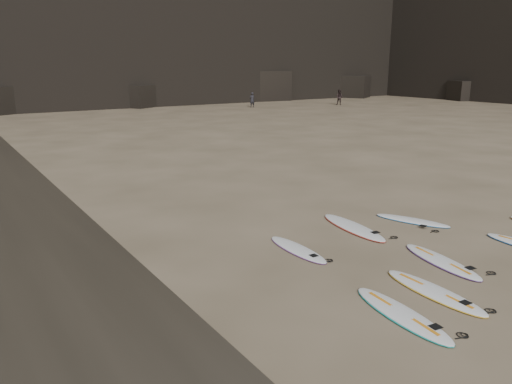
{
  "coord_description": "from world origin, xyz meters",
  "views": [
    {
      "loc": [
        -10.73,
        -6.64,
        4.59
      ],
      "look_at": [
        -4.22,
        3.29,
        1.5
      ],
      "focal_mm": 35.0,
      "sensor_mm": 36.0,
      "label": 1
    }
  ],
  "objects_px": {
    "surfboard_5": "(297,249)",
    "surfboard_6": "(353,227)",
    "surfboard_1": "(434,291)",
    "person_a": "(252,100)",
    "person_b": "(340,97)",
    "surfboard_2": "(441,261)",
    "surfboard_0": "(402,314)",
    "surfboard_7": "(412,220)"
  },
  "relations": [
    {
      "from": "person_a",
      "to": "surfboard_2",
      "type": "bearing_deg",
      "value": 68.95
    },
    {
      "from": "surfboard_2",
      "to": "person_a",
      "type": "bearing_deg",
      "value": 74.25
    },
    {
      "from": "surfboard_1",
      "to": "surfboard_7",
      "type": "relative_size",
      "value": 1.12
    },
    {
      "from": "surfboard_1",
      "to": "surfboard_2",
      "type": "height_order",
      "value": "surfboard_1"
    },
    {
      "from": "surfboard_0",
      "to": "surfboard_5",
      "type": "bearing_deg",
      "value": 90.06
    },
    {
      "from": "surfboard_0",
      "to": "person_b",
      "type": "distance_m",
      "value": 48.24
    },
    {
      "from": "surfboard_0",
      "to": "surfboard_1",
      "type": "relative_size",
      "value": 1.0
    },
    {
      "from": "person_b",
      "to": "surfboard_2",
      "type": "bearing_deg",
      "value": -76.68
    },
    {
      "from": "surfboard_1",
      "to": "person_a",
      "type": "height_order",
      "value": "person_a"
    },
    {
      "from": "surfboard_2",
      "to": "person_b",
      "type": "relative_size",
      "value": 1.45
    },
    {
      "from": "surfboard_6",
      "to": "person_a",
      "type": "distance_m",
      "value": 39.95
    },
    {
      "from": "person_a",
      "to": "surfboard_0",
      "type": "bearing_deg",
      "value": 66.47
    },
    {
      "from": "surfboard_5",
      "to": "surfboard_6",
      "type": "xyz_separation_m",
      "value": [
        2.39,
        0.49,
        0.01
      ]
    },
    {
      "from": "surfboard_2",
      "to": "person_b",
      "type": "bearing_deg",
      "value": 61.59
    },
    {
      "from": "surfboard_1",
      "to": "surfboard_6",
      "type": "distance_m",
      "value": 4.22
    },
    {
      "from": "surfboard_1",
      "to": "surfboard_7",
      "type": "xyz_separation_m",
      "value": [
        3.45,
        3.44,
        -0.0
      ]
    },
    {
      "from": "surfboard_0",
      "to": "person_b",
      "type": "bearing_deg",
      "value": 55.64
    },
    {
      "from": "surfboard_0",
      "to": "person_a",
      "type": "xyz_separation_m",
      "value": [
        21.98,
        39.26,
        0.74
      ]
    },
    {
      "from": "person_b",
      "to": "surfboard_0",
      "type": "bearing_deg",
      "value": -78.32
    },
    {
      "from": "surfboard_1",
      "to": "surfboard_5",
      "type": "relative_size",
      "value": 1.13
    },
    {
      "from": "surfboard_5",
      "to": "surfboard_7",
      "type": "xyz_separation_m",
      "value": [
        4.32,
        -0.0,
        0.0
      ]
    },
    {
      "from": "surfboard_7",
      "to": "surfboard_2",
      "type": "bearing_deg",
      "value": -149.93
    },
    {
      "from": "surfboard_1",
      "to": "surfboard_2",
      "type": "distance_m",
      "value": 1.78
    },
    {
      "from": "surfboard_5",
      "to": "surfboard_7",
      "type": "bearing_deg",
      "value": 1.28
    },
    {
      "from": "surfboard_0",
      "to": "surfboard_5",
      "type": "height_order",
      "value": "surfboard_0"
    },
    {
      "from": "surfboard_1",
      "to": "person_a",
      "type": "distance_m",
      "value": 44.14
    },
    {
      "from": "surfboard_0",
      "to": "surfboard_7",
      "type": "height_order",
      "value": "surfboard_0"
    },
    {
      "from": "surfboard_1",
      "to": "person_a",
      "type": "bearing_deg",
      "value": 64.71
    },
    {
      "from": "surfboard_5",
      "to": "surfboard_0",
      "type": "bearing_deg",
      "value": -95.33
    },
    {
      "from": "surfboard_6",
      "to": "surfboard_7",
      "type": "height_order",
      "value": "surfboard_6"
    },
    {
      "from": "surfboard_7",
      "to": "person_a",
      "type": "distance_m",
      "value": 39.51
    },
    {
      "from": "person_b",
      "to": "surfboard_1",
      "type": "bearing_deg",
      "value": -77.35
    },
    {
      "from": "surfboard_0",
      "to": "surfboard_5",
      "type": "xyz_separation_m",
      "value": [
        0.43,
        3.72,
        -0.0
      ]
    },
    {
      "from": "surfboard_1",
      "to": "person_a",
      "type": "xyz_separation_m",
      "value": [
        20.68,
        38.98,
        0.74
      ]
    },
    {
      "from": "surfboard_0",
      "to": "surfboard_1",
      "type": "bearing_deg",
      "value": 18.73
    },
    {
      "from": "person_b",
      "to": "surfboard_7",
      "type": "bearing_deg",
      "value": -76.78
    },
    {
      "from": "surfboard_1",
      "to": "surfboard_2",
      "type": "relative_size",
      "value": 1.02
    },
    {
      "from": "surfboard_5",
      "to": "surfboard_2",
      "type": "bearing_deg",
      "value": -45.16
    },
    {
      "from": "surfboard_2",
      "to": "person_b",
      "type": "height_order",
      "value": "person_b"
    },
    {
      "from": "person_a",
      "to": "person_b",
      "type": "distance_m",
      "value": 10.13
    },
    {
      "from": "surfboard_0",
      "to": "person_a",
      "type": "distance_m",
      "value": 45.0
    },
    {
      "from": "surfboard_7",
      "to": "person_b",
      "type": "xyz_separation_m",
      "value": [
        26.94,
        32.65,
        0.8
      ]
    }
  ]
}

